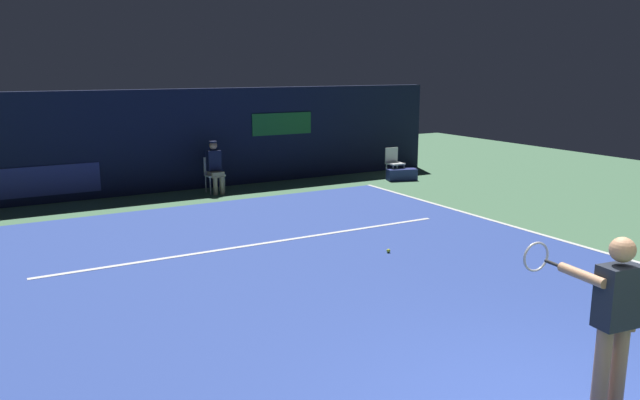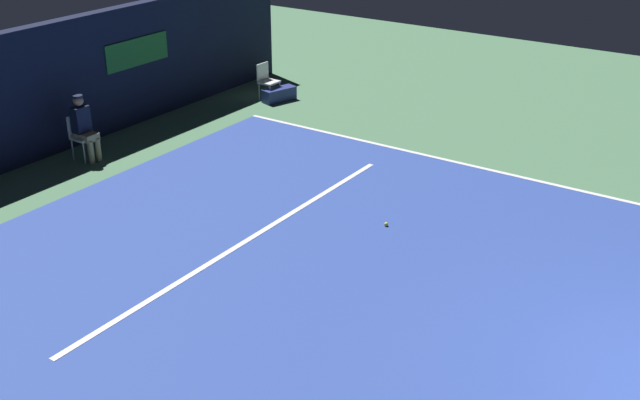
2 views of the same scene
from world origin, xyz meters
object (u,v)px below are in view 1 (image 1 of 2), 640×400
object	(u,v)px
tennis_player	(612,318)
equipment_bag	(402,175)
line_judge_on_chair	(215,166)
tennis_ball	(388,251)
courtside_chair_near	(394,161)

from	to	relation	value
tennis_player	equipment_bag	world-z (taller)	tennis_player
line_judge_on_chair	equipment_bag	xyz separation A→B (m)	(5.23, -0.88, -0.53)
line_judge_on_chair	tennis_ball	size ratio (longest dim) A/B	19.41
tennis_player	tennis_ball	world-z (taller)	tennis_player
tennis_player	tennis_ball	bearing A→B (deg)	75.26
courtside_chair_near	tennis_ball	bearing A→B (deg)	-127.03
line_judge_on_chair	tennis_ball	bearing A→B (deg)	-83.53
line_judge_on_chair	equipment_bag	size ratio (longest dim) A/B	1.57
tennis_player	line_judge_on_chair	size ratio (longest dim) A/B	1.31
tennis_player	line_judge_on_chair	xyz separation A→B (m)	(0.63, 11.62, -0.30)
courtside_chair_near	equipment_bag	xyz separation A→B (m)	(0.04, -0.34, -0.34)
line_judge_on_chair	tennis_player	bearing A→B (deg)	-93.09
line_judge_on_chair	courtside_chair_near	xyz separation A→B (m)	(5.19, -0.54, -0.18)
tennis_player	tennis_ball	size ratio (longest dim) A/B	25.44
courtside_chair_near	equipment_bag	distance (m)	0.48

